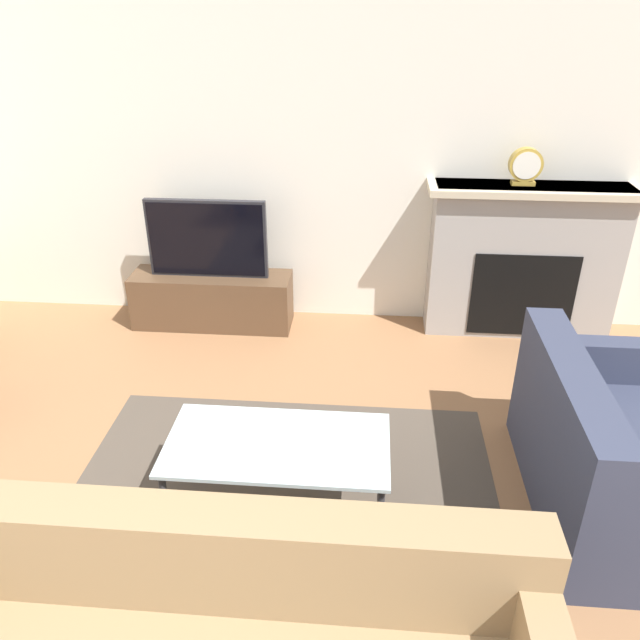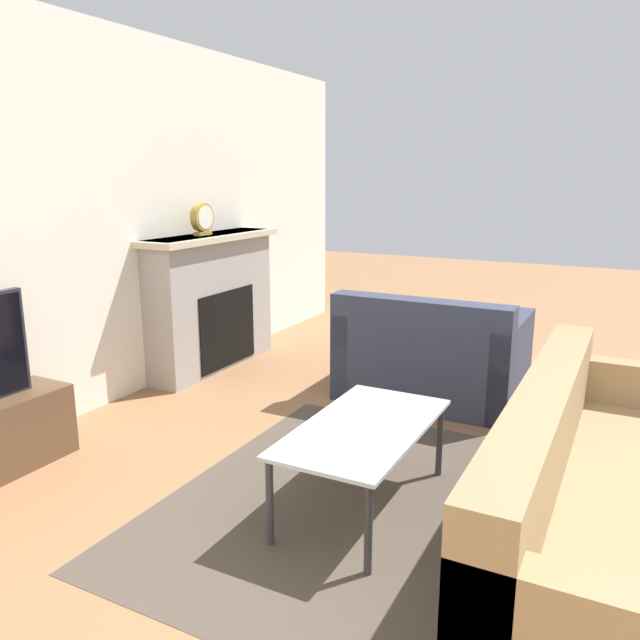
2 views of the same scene
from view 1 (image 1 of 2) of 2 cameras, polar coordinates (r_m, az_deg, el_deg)
wall_back at (r=4.88m, az=-4.13°, el=15.25°), size 8.75×0.06×2.70m
area_rug at (r=3.46m, az=-3.49°, el=-16.08°), size 2.30×1.77×0.00m
fireplace at (r=5.00m, az=18.10°, el=5.41°), size 1.52×0.37×1.17m
tv_stand at (r=5.07m, az=-9.79°, el=1.83°), size 1.26×0.36×0.43m
tv at (r=4.87m, az=-10.29°, el=7.31°), size 0.92×0.06×0.61m
couch_loveseat at (r=3.59m, az=25.89°, el=-11.52°), size 0.94×1.31×0.82m
coffee_table at (r=3.14m, az=-3.90°, el=-11.77°), size 1.10×0.57×0.44m
mantel_clock at (r=4.77m, az=18.27°, el=13.23°), size 0.23×0.07×0.26m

